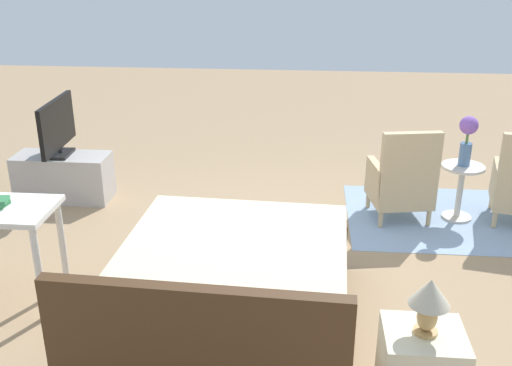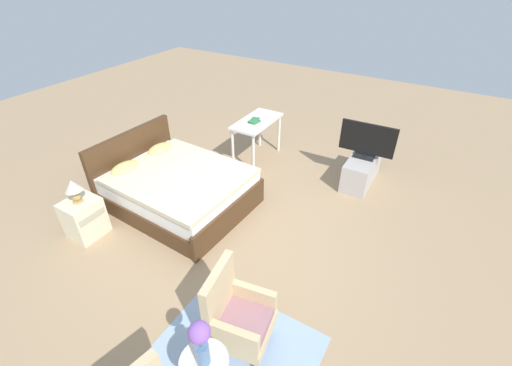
# 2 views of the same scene
# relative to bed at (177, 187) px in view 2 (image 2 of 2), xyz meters

# --- Properties ---
(ground_plane) EXTENTS (16.00, 16.00, 0.00)m
(ground_plane) POSITION_rel_bed_xyz_m (-0.17, -1.13, -0.30)
(ground_plane) COLOR #A38460
(bed) EXTENTS (1.66, 2.08, 0.96)m
(bed) POSITION_rel_bed_xyz_m (0.00, 0.00, 0.00)
(bed) COLOR #472D19
(bed) RESTS_ON ground_plane
(armchair_by_window_right) EXTENTS (0.62, 0.62, 0.92)m
(armchair_by_window_right) POSITION_rel_bed_xyz_m (-1.40, -2.00, 0.08)
(armchair_by_window_right) COLOR #CCB284
(armchair_by_window_right) RESTS_ON floor_rug
(flower_vase) EXTENTS (0.17, 0.17, 0.48)m
(flower_vase) POSITION_rel_bed_xyz_m (-1.96, -2.07, 0.54)
(flower_vase) COLOR #4C709E
(flower_vase) RESTS_ON side_table
(nightstand) EXTENTS (0.44, 0.41, 0.55)m
(nightstand) POSITION_rel_bed_xyz_m (-1.15, 0.60, -0.02)
(nightstand) COLOR beige
(nightstand) RESTS_ON ground_plane
(table_lamp) EXTENTS (0.22, 0.22, 0.33)m
(table_lamp) POSITION_rel_bed_xyz_m (-1.15, 0.60, 0.46)
(table_lamp) COLOR tan
(table_lamp) RESTS_ON nightstand
(tv_stand) EXTENTS (0.96, 0.40, 0.48)m
(tv_stand) POSITION_rel_bed_xyz_m (2.00, -2.21, -0.06)
(tv_stand) COLOR #B7B2AD
(tv_stand) RESTS_ON ground_plane
(tv_flatscreen) EXTENTS (0.21, 0.85, 0.57)m
(tv_flatscreen) POSITION_rel_bed_xyz_m (2.01, -2.21, 0.48)
(tv_flatscreen) COLOR black
(tv_flatscreen) RESTS_ON tv_stand
(vanity_desk) EXTENTS (1.04, 0.52, 0.76)m
(vanity_desk) POSITION_rel_bed_xyz_m (1.81, -0.32, 0.35)
(vanity_desk) COLOR silver
(vanity_desk) RESTS_ON ground_plane
(book_stack) EXTENTS (0.22, 0.18, 0.06)m
(book_stack) POSITION_rel_bed_xyz_m (1.71, -0.33, 0.49)
(book_stack) COLOR #337A47
(book_stack) RESTS_ON vanity_desk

